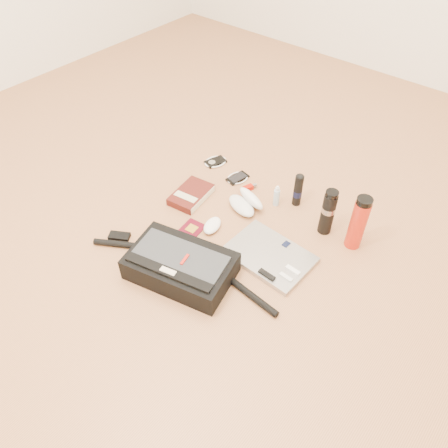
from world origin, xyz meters
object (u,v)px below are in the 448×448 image
(messenger_bag, at_px, (180,265))
(laptop, at_px, (269,256))
(thermos_red, at_px, (358,223))
(book, at_px, (191,195))
(thermos_black, at_px, (328,212))

(messenger_bag, height_order, laptop, messenger_bag)
(messenger_bag, xyz_separation_m, thermos_red, (0.46, 0.59, 0.08))
(messenger_bag, bearing_deg, thermos_red, 38.98)
(book, height_order, thermos_red, thermos_red)
(laptop, height_order, book, book)
(messenger_bag, distance_m, thermos_red, 0.75)
(book, bearing_deg, laptop, -16.04)
(thermos_black, xyz_separation_m, thermos_red, (0.14, 0.01, 0.02))
(laptop, bearing_deg, messenger_bag, -124.77)
(messenger_bag, bearing_deg, book, 114.12)
(laptop, relative_size, thermos_black, 1.56)
(messenger_bag, bearing_deg, thermos_black, 48.00)
(book, distance_m, thermos_red, 0.78)
(messenger_bag, height_order, book, messenger_bag)
(book, bearing_deg, thermos_red, 8.39)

